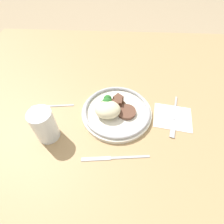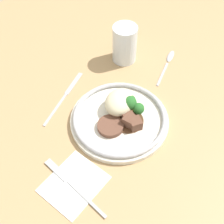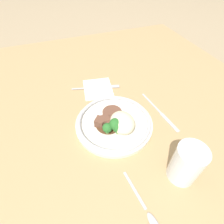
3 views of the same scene
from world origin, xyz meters
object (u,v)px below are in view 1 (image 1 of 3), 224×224
plate (115,110)px  fork (174,119)px  juice_glass (45,127)px  spoon (44,106)px  knife (113,158)px

plate → fork: (-0.21, 0.02, -0.02)m
juice_glass → spoon: 0.14m
plate → juice_glass: (0.21, 0.10, 0.03)m
plate → fork: size_ratio=1.31×
juice_glass → fork: 0.43m
fork → spoon: (0.48, -0.04, -0.00)m
fork → spoon: same height
knife → spoon: (0.27, -0.19, 0.00)m
plate → spoon: (0.27, -0.02, -0.02)m
plate → juice_glass: bearing=25.6°
knife → spoon: spoon is taller
fork → juice_glass: bearing=-64.2°
plate → juice_glass: size_ratio=2.20×
knife → fork: bearing=-149.2°
plate → knife: plate is taller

